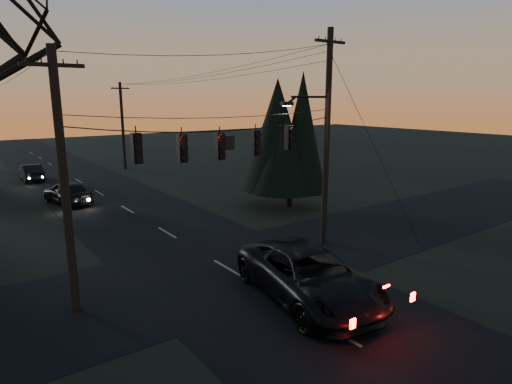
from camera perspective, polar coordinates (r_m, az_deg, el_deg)
main_road at (r=26.65m, az=-15.34°, el=-3.15°), size 8.00×120.00×0.02m
cross_road at (r=18.08m, az=-3.74°, el=-10.18°), size 60.00×7.00×0.02m
utility_pole_right at (r=21.32m, az=8.93°, el=-6.76°), size 5.00×0.30×10.00m
utility_pole_left at (r=16.02m, az=-22.80°, el=-14.29°), size 1.80×0.30×8.50m
utility_pole_far_r at (r=45.08m, az=-17.01°, el=2.97°), size 1.80×0.30×8.50m
span_signal_assembly at (r=16.67m, az=-4.70°, el=6.38°), size 11.50×0.44×1.64m
evergreen_right at (r=27.44m, az=4.58°, el=7.30°), size 4.51×4.51×7.87m
suv_near at (r=15.26m, az=7.04°, el=-11.01°), size 4.04×6.88×1.80m
sedan_oncoming_a at (r=31.26m, az=-23.83°, el=-0.06°), size 2.60×4.81×1.56m
sedan_oncoming_b at (r=41.60m, az=-27.77°, el=2.31°), size 1.54×4.28×1.41m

